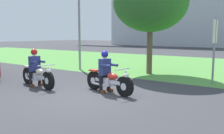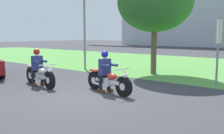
{
  "view_description": "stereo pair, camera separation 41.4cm",
  "coord_description": "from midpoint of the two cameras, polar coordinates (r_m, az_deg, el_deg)",
  "views": [
    {
      "loc": [
        5.08,
        -5.86,
        1.93
      ],
      "look_at": [
        0.31,
        0.81,
        0.85
      ],
      "focal_mm": 39.41,
      "sensor_mm": 36.0,
      "label": 1
    },
    {
      "loc": [
        5.41,
        -5.61,
        1.93
      ],
      "look_at": [
        0.31,
        0.81,
        0.85
      ],
      "focal_mm": 39.41,
      "sensor_mm": 36.0,
      "label": 2
    }
  ],
  "objects": [
    {
      "name": "sign_banner",
      "position": [
        10.27,
        24.54,
        5.68
      ],
      "size": [
        0.08,
        0.6,
        2.6
      ],
      "color": "gray",
      "rests_on": "ground"
    },
    {
      "name": "ground",
      "position": [
        8.01,
        -3.86,
        -6.46
      ],
      "size": [
        120.0,
        120.0,
        0.0
      ],
      "primitive_type": "plane",
      "color": "#38383D"
    },
    {
      "name": "streetlight_pole",
      "position": [
        13.78,
        -5.24,
        14.32
      ],
      "size": [
        0.96,
        0.2,
        5.72
      ],
      "color": "gray",
      "rests_on": "ground"
    },
    {
      "name": "rider_lead",
      "position": [
        8.24,
        -0.17,
        -0.24
      ],
      "size": [
        0.6,
        0.52,
        1.4
      ],
      "rotation": [
        0.0,
        0.0,
        -0.17
      ],
      "color": "black",
      "rests_on": "ground"
    },
    {
      "name": "grass_verge",
      "position": [
        16.22,
        19.32,
        0.26
      ],
      "size": [
        60.0,
        12.0,
        0.01
      ],
      "primitive_type": "cube",
      "color": "#549342",
      "rests_on": "ground"
    },
    {
      "name": "rider_follow",
      "position": [
        9.7,
        -15.77,
        0.67
      ],
      "size": [
        0.6,
        0.52,
        1.41
      ],
      "rotation": [
        0.0,
        0.0,
        -0.17
      ],
      "color": "black",
      "rests_on": "ground"
    },
    {
      "name": "tree_roadside",
      "position": [
        12.32,
        10.9,
        14.6
      ],
      "size": [
        3.6,
        3.6,
        4.93
      ],
      "color": "brown",
      "rests_on": "ground"
    },
    {
      "name": "motorcycle_lead",
      "position": [
        8.18,
        0.6,
        -3.31
      ],
      "size": [
        2.1,
        0.69,
        0.88
      ],
      "rotation": [
        0.0,
        0.0,
        -0.17
      ],
      "color": "black",
      "rests_on": "ground"
    },
    {
      "name": "motorcycle_follow",
      "position": [
        9.61,
        -15.26,
        -1.94
      ],
      "size": [
        2.19,
        0.7,
        0.89
      ],
      "rotation": [
        0.0,
        0.0,
        -0.17
      ],
      "color": "black",
      "rests_on": "ground"
    }
  ]
}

